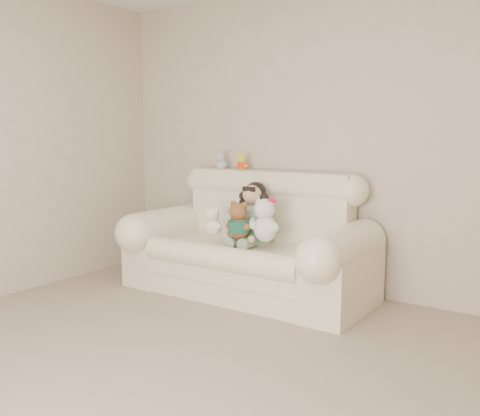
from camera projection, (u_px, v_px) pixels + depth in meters
name	position (u px, v px, depth m)	size (l,w,h in m)	color
floor	(122.00, 415.00, 2.59)	(5.00, 5.00, 0.00)	gray
wall_back	(339.00, 140.00, 4.45)	(4.50, 4.50, 0.00)	beige
sofa	(247.00, 234.00, 4.48)	(2.10, 0.95, 1.03)	beige
seated_child	(253.00, 213.00, 4.51)	(0.32, 0.40, 0.54)	#2F6C33
brown_teddy	(239.00, 217.00, 4.33)	(0.23, 0.18, 0.37)	brown
white_cat	(265.00, 215.00, 4.23)	(0.27, 0.21, 0.42)	white
cream_teddy	(213.00, 218.00, 4.48)	(0.19, 0.15, 0.30)	white
yellow_mini_bear	(242.00, 161.00, 4.84)	(0.12, 0.10, 0.19)	yellow
grey_mini_plush	(221.00, 160.00, 4.97)	(0.13, 0.10, 0.21)	silver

